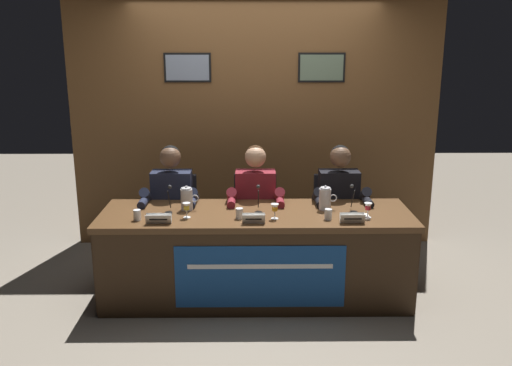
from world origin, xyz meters
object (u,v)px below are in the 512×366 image
panelist_right (340,203)px  document_stack_right (356,217)px  microphone_left (169,204)px  nameplate_center (254,218)px  juice_glass_left (187,207)px  juice_glass_center (275,209)px  water_cup_center (239,214)px  chair_center (255,225)px  panelist_center (256,203)px  chair_left (175,225)px  water_cup_right (328,215)px  conference_table (256,245)px  nameplate_left (159,219)px  nameplate_right (352,218)px  water_cup_left (137,216)px  microphone_right (353,204)px  water_pitcher_left_side (187,199)px  microphone_center (258,204)px  panelist_left (171,203)px  water_pitcher_right_side (325,199)px  chair_right (335,225)px  juice_glass_right (368,207)px

panelist_right → document_stack_right: bearing=-85.1°
microphone_left → nameplate_center: size_ratio=1.21×
document_stack_right → juice_glass_left: bearing=179.7°
juice_glass_center → water_cup_center: (-0.28, 0.01, -0.05)m
chair_center → panelist_center: bearing=-90.0°
chair_left → water_cup_right: (1.33, -0.78, 0.35)m
panelist_center → water_cup_right: (0.57, -0.58, 0.08)m
panelist_center → conference_table: bearing=-89.9°
nameplate_left → nameplate_center: size_ratio=1.12×
nameplate_right → chair_left: bearing=150.0°
nameplate_left → nameplate_right: same height
nameplate_right → document_stack_right: 0.16m
water_cup_right → nameplate_left: bearing=-176.0°
water_cup_left → water_cup_right: 1.52m
panelist_center → microphone_right: (0.80, -0.39, 0.11)m
water_cup_right → water_pitcher_left_side: 1.18m
chair_center → microphone_center: 0.71m
juice_glass_center → nameplate_right: (0.60, -0.11, -0.05)m
nameplate_left → panelist_left: bearing=89.9°
panelist_left → microphone_left: 0.42m
chair_left → water_pitcher_right_side: size_ratio=4.29×
conference_table → water_pitcher_right_side: size_ratio=12.27×
water_cup_right → chair_right: bearing=76.5°
panelist_right → nameplate_right: panelist_right is taller
nameplate_right → panelist_center: bearing=138.1°
document_stack_right → chair_center: bearing=137.8°
water_cup_right → juice_glass_center: bearing=177.7°
document_stack_right → microphone_left: bearing=175.0°
chair_left → water_pitcher_left_side: 0.68m
juice_glass_right → water_pitcher_right_side: (-0.31, 0.22, 0.01)m
water_cup_left → document_stack_right: size_ratio=0.39×
water_pitcher_left_side → water_cup_center: bearing=-27.6°
conference_table → juice_glass_center: size_ratio=20.78×
water_cup_right → document_stack_right: (0.23, 0.05, -0.03)m
chair_left → panelist_left: (0.00, -0.20, 0.28)m
water_cup_center → water_cup_right: bearing=-2.4°
conference_table → juice_glass_right: 0.96m
nameplate_center → microphone_right: bearing=18.5°
juice_glass_right → juice_glass_left: bearing=179.3°
conference_table → chair_right: 1.03m
water_cup_center → water_cup_right: 0.71m
panelist_right → nameplate_right: (-0.01, -0.67, 0.08)m
panelist_center → water_cup_left: bearing=-148.4°
panelist_left → water_pitcher_right_side: panelist_left is taller
water_cup_left → chair_center: 1.27m
nameplate_left → microphone_right: (1.56, 0.27, 0.03)m
juice_glass_left → panelist_right: 1.42m
chair_left → panelist_right: size_ratio=0.73×
microphone_left → nameplate_right: 1.49m
panelist_left → chair_right: size_ratio=1.36×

